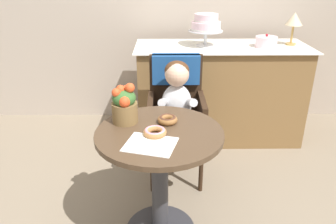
{
  "coord_description": "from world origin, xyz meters",
  "views": [
    {
      "loc": [
        0.03,
        -1.63,
        1.57
      ],
      "look_at": [
        0.05,
        0.15,
        0.77
      ],
      "focal_mm": 35.31,
      "sensor_mm": 36.0,
      "label": 1
    }
  ],
  "objects": [
    {
      "name": "flower_vase",
      "position": [
        -0.2,
        0.12,
        0.83
      ],
      "size": [
        0.15,
        0.16,
        0.24
      ],
      "color": "brown",
      "rests_on": "cafe_table"
    },
    {
      "name": "round_layer_cake",
      "position": [
        0.93,
        1.26,
        0.95
      ],
      "size": [
        0.19,
        0.19,
        0.12
      ],
      "color": "silver",
      "rests_on": "display_counter"
    },
    {
      "name": "cafe_table",
      "position": [
        0.0,
        0.0,
        0.51
      ],
      "size": [
        0.72,
        0.72,
        0.72
      ],
      "color": "#4C3826",
      "rests_on": "ground"
    },
    {
      "name": "donut_mid",
      "position": [
        -0.02,
        -0.05,
        0.74
      ],
      "size": [
        0.13,
        0.13,
        0.04
      ],
      "color": "#AD7542",
      "rests_on": "cafe_table"
    },
    {
      "name": "table_lamp",
      "position": [
        1.18,
        1.34,
        1.12
      ],
      "size": [
        0.15,
        0.15,
        0.28
      ],
      "color": "#B28C47",
      "rests_on": "display_counter"
    },
    {
      "name": "seated_child",
      "position": [
        0.12,
        0.53,
        0.68
      ],
      "size": [
        0.27,
        0.32,
        0.73
      ],
      "color": "silver",
      "rests_on": "ground"
    },
    {
      "name": "display_counter",
      "position": [
        0.55,
        1.3,
        0.45
      ],
      "size": [
        1.56,
        0.62,
        0.9
      ],
      "color": "olive",
      "rests_on": "ground"
    },
    {
      "name": "paper_napkin",
      "position": [
        -0.04,
        -0.15,
        0.72
      ],
      "size": [
        0.3,
        0.27,
        0.0
      ],
      "primitive_type": "cube",
      "rotation": [
        0.0,
        0.0,
        -0.28
      ],
      "color": "white",
      "rests_on": "cafe_table"
    },
    {
      "name": "tiered_cake_stand",
      "position": [
        0.39,
        1.3,
        1.09
      ],
      "size": [
        0.3,
        0.3,
        0.28
      ],
      "color": "silver",
      "rests_on": "display_counter"
    },
    {
      "name": "donut_front",
      "position": [
        0.05,
        0.11,
        0.74
      ],
      "size": [
        0.12,
        0.12,
        0.04
      ],
      "color": "#936033",
      "rests_on": "cafe_table"
    },
    {
      "name": "wicker_chair",
      "position": [
        0.12,
        0.69,
        0.64
      ],
      "size": [
        0.42,
        0.45,
        0.95
      ],
      "rotation": [
        0.0,
        0.0,
        0.07
      ],
      "color": "#332114",
      "rests_on": "ground"
    }
  ]
}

